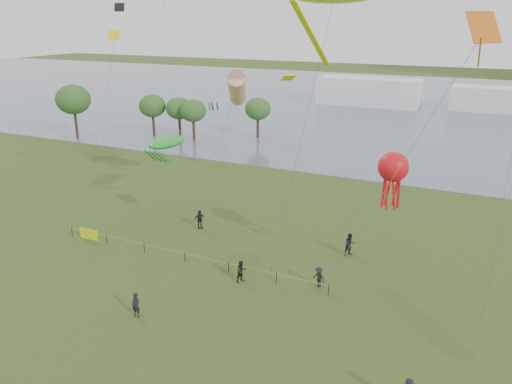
% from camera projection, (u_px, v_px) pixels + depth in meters
% --- Properties ---
extents(lake, '(400.00, 120.00, 0.08)m').
position_uv_depth(lake, '(426.00, 105.00, 111.67)').
color(lake, slate).
rests_on(lake, ground_plane).
extents(pavilion_left, '(22.00, 8.00, 6.00)m').
position_uv_depth(pavilion_left, '(369.00, 92.00, 111.22)').
color(pavilion_left, white).
rests_on(pavilion_left, ground_plane).
extents(pavilion_right, '(18.00, 7.00, 5.00)m').
position_uv_depth(pavilion_right, '(496.00, 100.00, 103.54)').
color(pavilion_right, white).
rests_on(pavilion_right, ground_plane).
extents(trees, '(31.52, 17.36, 8.59)m').
position_uv_depth(trees, '(151.00, 105.00, 79.93)').
color(trees, '#342017').
rests_on(trees, ground_plane).
extents(fence, '(24.07, 0.07, 1.05)m').
position_uv_depth(fence, '(124.00, 242.00, 42.48)').
color(fence, black).
rests_on(fence, ground_plane).
extents(spectator_a, '(0.95, 1.02, 1.68)m').
position_uv_depth(spectator_a, '(242.00, 271.00, 36.98)').
color(spectator_a, black).
rests_on(spectator_a, ground_plane).
extents(spectator_b, '(1.19, 0.98, 1.60)m').
position_uv_depth(spectator_b, '(319.00, 277.00, 36.21)').
color(spectator_b, black).
rests_on(spectator_b, ground_plane).
extents(spectator_c, '(0.92, 1.13, 1.80)m').
position_uv_depth(spectator_c, '(200.00, 219.00, 46.33)').
color(spectator_c, black).
rests_on(spectator_c, ground_plane).
extents(spectator_f, '(0.66, 0.45, 1.74)m').
position_uv_depth(spectator_f, '(136.00, 305.00, 32.58)').
color(spectator_f, black).
rests_on(spectator_f, ground_plane).
extents(spectator_g, '(1.16, 1.19, 1.92)m').
position_uv_depth(spectator_g, '(350.00, 245.00, 41.04)').
color(spectator_g, black).
rests_on(spectator_g, ground_plane).
extents(kite_windsock, '(4.14, 9.58, 14.41)m').
position_uv_depth(kite_windsock, '(237.00, 88.00, 45.10)').
color(kite_windsock, '#3F3F42').
extents(kite_creature, '(2.63, 7.71, 7.91)m').
position_uv_depth(kite_creature, '(167.00, 142.00, 47.34)').
color(kite_creature, '#3F3F42').
extents(kite_octopus, '(7.28, 4.99, 10.23)m').
position_uv_depth(kite_octopus, '(393.00, 168.00, 33.34)').
color(kite_octopus, '#3F3F42').
extents(kite_delta, '(8.92, 13.37, 18.91)m').
position_uv_depth(kite_delta, '(470.00, 51.00, 21.35)').
color(kite_delta, '#3F3F42').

